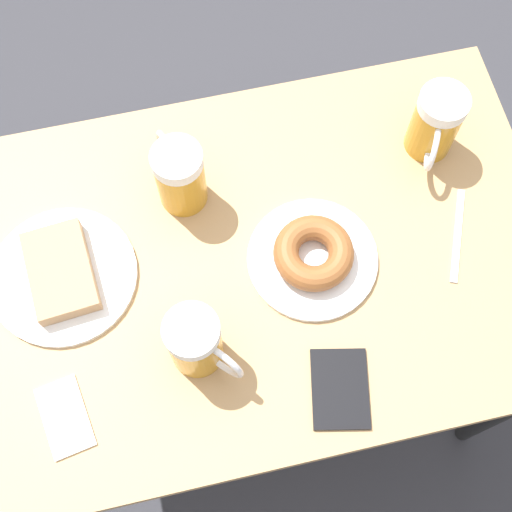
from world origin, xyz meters
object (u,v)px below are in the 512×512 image
object	(u,v)px
plate_with_donut	(313,255)
napkin_folded	(65,417)
beer_mug_center	(179,175)
fork	(458,235)
passport_near_edge	(340,389)
beer_mug_right	(196,343)
beer_mug_left	(435,124)
plate_with_cake	(62,274)

from	to	relation	value
plate_with_donut	napkin_folded	distance (m)	0.47
beer_mug_center	napkin_folded	distance (m)	0.42
fork	passport_near_edge	distance (m)	0.34
beer_mug_center	fork	xyz separation A→B (m)	(-0.18, -0.44, -0.07)
beer_mug_right	fork	world-z (taller)	beer_mug_right
beer_mug_left	napkin_folded	xyz separation A→B (m)	(-0.34, 0.69, -0.07)
napkin_folded	plate_with_cake	bearing A→B (deg)	-6.65
beer_mug_left	plate_with_cake	bearing A→B (deg)	99.24
beer_mug_right	passport_near_edge	xyz separation A→B (m)	(-0.10, -0.20, -0.07)
plate_with_donut	beer_mug_right	size ratio (longest dim) A/B	1.57
plate_with_cake	napkin_folded	distance (m)	0.23
fork	passport_near_edge	world-z (taller)	passport_near_edge
beer_mug_left	passport_near_edge	size ratio (longest dim) A/B	0.98
napkin_folded	beer_mug_left	bearing A→B (deg)	-63.91
plate_with_donut	beer_mug_center	world-z (taller)	beer_mug_center
beer_mug_center	passport_near_edge	bearing A→B (deg)	-155.57
plate_with_cake	plate_with_donut	bearing A→B (deg)	-98.53
plate_with_donut	fork	xyz separation A→B (m)	(-0.01, -0.25, -0.02)
beer_mug_right	plate_with_cake	bearing A→B (deg)	47.55
plate_with_cake	plate_with_donut	distance (m)	0.41
beer_mug_right	passport_near_edge	world-z (taller)	beer_mug_right
plate_with_donut	beer_mug_center	distance (m)	0.26
beer_mug_right	napkin_folded	world-z (taller)	beer_mug_right
plate_with_donut	beer_mug_left	xyz separation A→B (m)	(0.17, -0.25, 0.05)
plate_with_donut	beer_mug_left	bearing A→B (deg)	-56.37
beer_mug_center	passport_near_edge	world-z (taller)	beer_mug_center
plate_with_cake	plate_with_donut	size ratio (longest dim) A/B	1.12
beer_mug_left	passport_near_edge	xyz separation A→B (m)	(-0.39, 0.27, -0.07)
beer_mug_center	plate_with_cake	bearing A→B (deg)	115.88
fork	passport_near_edge	xyz separation A→B (m)	(-0.21, 0.26, 0.00)
plate_with_donut	beer_mug_center	size ratio (longest dim) A/B	1.57
beer_mug_right	napkin_folded	xyz separation A→B (m)	(-0.05, 0.22, -0.07)
plate_with_donut	fork	bearing A→B (deg)	-92.53
beer_mug_center	beer_mug_left	bearing A→B (deg)	-89.89
plate_with_donut	beer_mug_right	xyz separation A→B (m)	(-0.12, 0.21, 0.05)
napkin_folded	passport_near_edge	size ratio (longest dim) A/B	0.89
beer_mug_center	napkin_folded	size ratio (longest dim) A/B	1.10
plate_with_cake	passport_near_edge	bearing A→B (deg)	-125.30
beer_mug_left	beer_mug_right	distance (m)	0.55
beer_mug_right	passport_near_edge	distance (m)	0.24
beer_mug_right	napkin_folded	bearing A→B (deg)	103.31
plate_with_cake	fork	bearing A→B (deg)	-96.26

